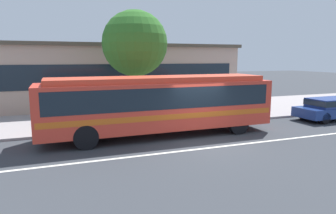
% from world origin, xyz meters
% --- Properties ---
extents(ground_plane, '(120.00, 120.00, 0.00)m').
position_xyz_m(ground_plane, '(0.00, 0.00, 0.00)').
color(ground_plane, '#373B40').
extents(sidewalk_slab, '(60.00, 8.00, 0.12)m').
position_xyz_m(sidewalk_slab, '(0.00, 7.19, 0.06)').
color(sidewalk_slab, '#9F9595').
rests_on(sidewalk_slab, ground_plane).
extents(lane_stripe_center, '(56.00, 0.16, 0.01)m').
position_xyz_m(lane_stripe_center, '(0.00, -0.80, 0.00)').
color(lane_stripe_center, silver).
rests_on(lane_stripe_center, ground_plane).
extents(transit_bus, '(10.83, 2.50, 2.79)m').
position_xyz_m(transit_bus, '(-1.45, 1.84, 1.62)').
color(transit_bus, red).
rests_on(transit_bus, ground_plane).
extents(sedan_far_ahead, '(4.82, 1.92, 1.29)m').
position_xyz_m(sedan_far_ahead, '(9.45, 1.84, 0.73)').
color(sedan_far_ahead, navy).
rests_on(sedan_far_ahead, ground_plane).
extents(pedestrian_waiting_near_sign, '(0.46, 0.46, 1.72)m').
position_xyz_m(pedestrian_waiting_near_sign, '(-0.48, 4.12, 1.13)').
color(pedestrian_waiting_near_sign, '#6C6956').
rests_on(pedestrian_waiting_near_sign, sidewalk_slab).
extents(pedestrian_walking_along_curb, '(0.43, 0.43, 1.67)m').
position_xyz_m(pedestrian_walking_along_curb, '(2.40, 3.61, 1.10)').
color(pedestrian_walking_along_curb, '#303B38').
rests_on(pedestrian_walking_along_curb, sidewalk_slab).
extents(pedestrian_standing_by_tree, '(0.35, 0.35, 1.73)m').
position_xyz_m(pedestrian_standing_by_tree, '(-6.11, 4.57, 1.13)').
color(pedestrian_standing_by_tree, '#262941').
rests_on(pedestrian_standing_by_tree, sidewalk_slab).
extents(bus_stop_sign, '(0.08, 0.44, 2.61)m').
position_xyz_m(bus_stop_sign, '(2.29, 3.97, 1.79)').
color(bus_stop_sign, gray).
rests_on(bus_stop_sign, sidewalk_slab).
extents(street_tree_near_stop, '(3.77, 3.77, 6.22)m').
position_xyz_m(street_tree_near_stop, '(-1.54, 5.90, 4.44)').
color(street_tree_near_stop, brown).
rests_on(street_tree_near_stop, sidewalk_slab).
extents(station_building, '(18.82, 7.96, 4.65)m').
position_xyz_m(station_building, '(-1.71, 12.91, 2.33)').
color(station_building, tan).
rests_on(station_building, ground_plane).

